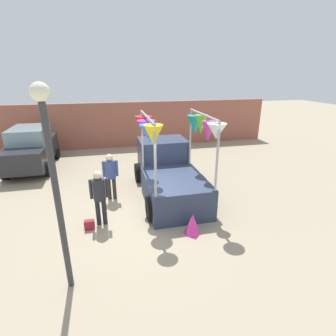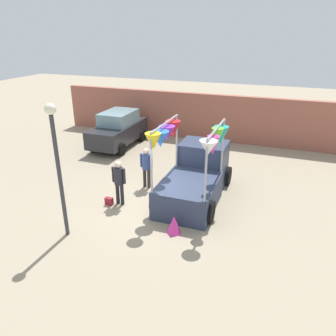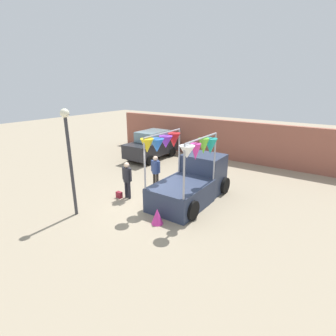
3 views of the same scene
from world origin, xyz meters
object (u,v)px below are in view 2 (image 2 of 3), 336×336
person_customer (119,179)px  street_lamp (57,154)px  person_vendor (146,164)px  parked_car (118,129)px  vendor_truck (196,173)px  folded_kite_bundle_magenta (174,224)px  handbag (109,201)px

person_customer → street_lamp: bearing=-105.7°
person_customer → person_vendor: bearing=77.8°
parked_car → person_vendor: bearing=-50.0°
vendor_truck → street_lamp: street_lamp is taller
folded_kite_bundle_magenta → street_lamp: bearing=-158.5°
person_customer → folded_kite_bundle_magenta: (2.44, -1.06, -0.71)m
street_lamp → folded_kite_bundle_magenta: (3.08, 1.21, -2.35)m
handbag → vendor_truck: bearing=33.6°
vendor_truck → person_customer: bearing=-145.9°
street_lamp → person_customer: bearing=74.3°
parked_car → folded_kite_bundle_magenta: (5.56, -6.81, -0.64)m
handbag → street_lamp: bearing=-97.9°
parked_car → vendor_truck: bearing=-37.0°
parked_car → person_customer: parked_car is taller
vendor_truck → street_lamp: bearing=-127.8°
person_vendor → folded_kite_bundle_magenta: size_ratio=2.75×
person_customer → street_lamp: (-0.64, -2.27, 1.64)m
person_customer → person_vendor: size_ratio=1.01×
handbag → street_lamp: street_lamp is taller
person_customer → handbag: bearing=-150.3°
person_customer → parked_car: bearing=118.5°
vendor_truck → folded_kite_bundle_magenta: 2.75m
person_vendor → street_lamp: size_ratio=0.40×
vendor_truck → street_lamp: size_ratio=1.01×
handbag → street_lamp: 3.27m
handbag → parked_car: bearing=115.0°
person_vendor → folded_kite_bundle_magenta: 3.47m
handbag → folded_kite_bundle_magenta: folded_kite_bundle_magenta is taller
vendor_truck → person_vendor: 2.02m
street_lamp → parked_car: bearing=107.2°
person_customer → folded_kite_bundle_magenta: person_customer is taller
person_customer → vendor_truck: bearing=34.1°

